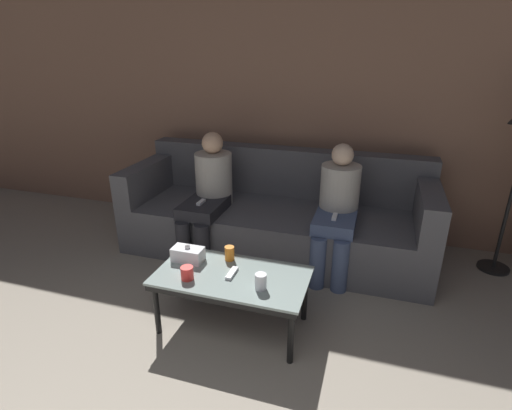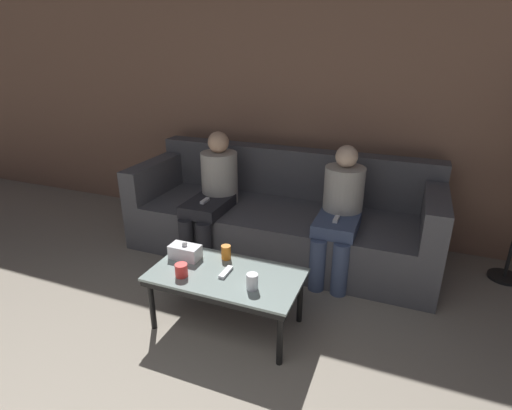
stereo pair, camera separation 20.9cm
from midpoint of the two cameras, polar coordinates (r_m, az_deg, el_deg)
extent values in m
cube|color=#8C6651|center=(4.06, 8.06, 13.98)|extent=(12.00, 0.06, 2.60)
cube|color=#515156|center=(3.78, 4.86, -3.60)|extent=(2.78, 1.00, 0.44)
cube|color=#515156|center=(3.98, 6.77, 4.68)|extent=(2.78, 0.20, 0.47)
cube|color=#515156|center=(4.17, -12.35, 4.13)|extent=(0.18, 1.00, 0.33)
cube|color=#515156|center=(3.52, 25.74, -0.96)|extent=(0.18, 1.00, 0.33)
cube|color=#8C9E99|center=(2.73, -2.09, -9.94)|extent=(1.02, 0.55, 0.02)
cube|color=black|center=(2.74, -2.08, -10.46)|extent=(1.00, 0.54, 0.04)
cylinder|color=black|center=(2.89, -12.57, -13.95)|extent=(0.04, 0.04, 0.36)
cylinder|color=black|center=(2.57, 5.88, -18.72)|extent=(0.04, 0.04, 0.36)
cylinder|color=black|center=(3.20, -8.11, -9.74)|extent=(0.04, 0.04, 0.36)
cylinder|color=black|center=(2.91, 8.40, -13.28)|extent=(0.04, 0.04, 0.36)
cylinder|color=silver|center=(2.54, 1.86, -10.93)|extent=(0.07, 0.07, 0.11)
cylinder|color=orange|center=(2.87, -2.21, -6.80)|extent=(0.07, 0.07, 0.10)
cylinder|color=red|center=(2.70, -8.42, -9.25)|extent=(0.08, 0.08, 0.09)
cube|color=white|center=(2.90, -8.06, -6.68)|extent=(0.22, 0.12, 0.10)
sphere|color=white|center=(2.88, -8.13, -5.59)|extent=(0.04, 0.04, 0.04)
cube|color=white|center=(2.72, -2.10, -9.60)|extent=(0.04, 0.15, 0.02)
cylinder|color=black|center=(4.10, 33.20, -8.62)|extent=(0.26, 0.26, 0.02)
cylinder|color=#28282D|center=(3.57, -8.20, -5.39)|extent=(0.13, 0.13, 0.44)
cylinder|color=#28282D|center=(3.49, -5.61, -5.92)|extent=(0.13, 0.13, 0.44)
cube|color=#28282D|center=(3.62, -5.25, -0.11)|extent=(0.34, 0.50, 0.10)
cylinder|color=#B7B2A8|center=(3.76, -3.64, 3.90)|extent=(0.34, 0.34, 0.48)
sphere|color=#DBAD89|center=(3.67, -3.77, 8.93)|extent=(0.19, 0.19, 0.19)
cube|color=white|center=(3.55, -5.65, 0.58)|extent=(0.04, 0.12, 0.02)
cylinder|color=#47567A|center=(3.26, 10.60, -8.42)|extent=(0.13, 0.13, 0.44)
cylinder|color=#47567A|center=(3.24, 13.75, -8.92)|extent=(0.13, 0.13, 0.44)
cube|color=#47567A|center=(3.32, 13.23, -2.73)|extent=(0.33, 0.44, 0.10)
cylinder|color=#B7B2A8|center=(3.45, 14.09, 1.49)|extent=(0.33, 0.33, 0.47)
sphere|color=beige|center=(3.36, 14.60, 6.73)|extent=(0.18, 0.18, 0.18)
cube|color=white|center=(3.25, 13.20, -1.99)|extent=(0.04, 0.12, 0.02)
camera|label=1|loc=(0.10, -88.06, 0.78)|focal=28.00mm
camera|label=2|loc=(0.10, 91.94, -0.78)|focal=28.00mm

